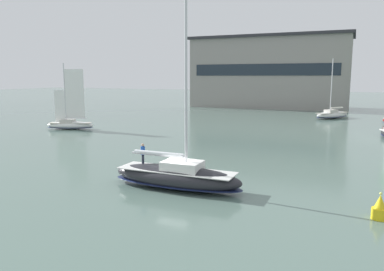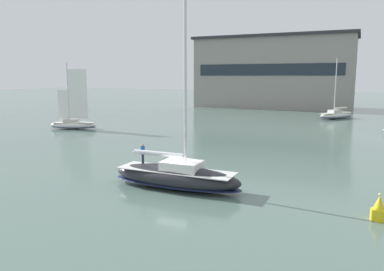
# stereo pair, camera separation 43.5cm
# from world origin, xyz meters

# --- Properties ---
(ground_plane) EXTENTS (400.00, 400.00, 0.00)m
(ground_plane) POSITION_xyz_m (0.00, 0.00, 0.00)
(ground_plane) COLOR slate
(waterfront_building) EXTENTS (42.08, 16.56, 18.99)m
(waterfront_building) POSITION_xyz_m (-9.58, 78.69, 9.53)
(waterfront_building) COLOR gray
(waterfront_building) RESTS_ON ground
(sailboat_main) EXTENTS (10.40, 2.95, 14.28)m
(sailboat_main) POSITION_xyz_m (0.02, 0.00, 0.97)
(sailboat_main) COLOR #232328
(sailboat_main) RESTS_ON ground
(sailboat_moored_near_marina) EXTENTS (7.86, 4.53, 10.44)m
(sailboat_moored_near_marina) POSITION_xyz_m (-29.62, 22.19, 0.86)
(sailboat_moored_near_marina) COLOR white
(sailboat_moored_near_marina) RESTS_ON ground
(sailboat_moored_mid_channel) EXTENTS (7.06, 8.39, 11.88)m
(sailboat_moored_mid_channel) POSITION_xyz_m (8.13, 55.41, 0.81)
(sailboat_moored_mid_channel) COLOR white
(sailboat_moored_mid_channel) RESTS_ON ground
(channel_buoy) EXTENTS (0.90, 0.90, 1.65)m
(channel_buoy) POSITION_xyz_m (13.74, -0.86, 0.64)
(channel_buoy) COLOR yellow
(channel_buoy) RESTS_ON ground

